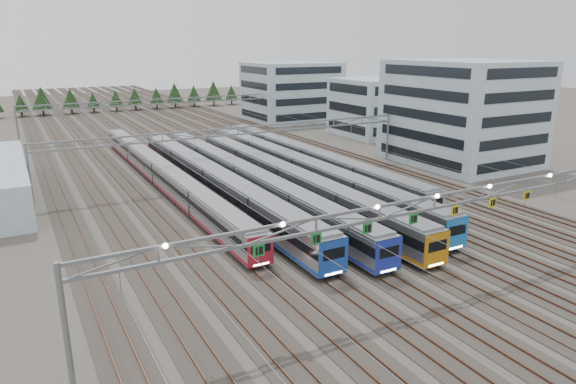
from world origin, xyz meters
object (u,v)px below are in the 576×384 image
train_b (214,182)px  gantry_near (435,205)px  train_d (287,180)px  gantry_far (157,106)px  gantry_mid (238,137)px  depot_bldg_north (292,92)px  train_e (301,170)px  depot_bldg_south (462,112)px  train_a (161,173)px  depot_bldg_mid (373,107)px  train_c (244,178)px  train_f (309,160)px

train_b → gantry_near: 33.88m
train_d → gantry_far: 56.10m
gantry_mid → depot_bldg_north: (37.21, 50.95, 1.09)m
train_e → depot_bldg_south: 31.49m
train_d → gantry_far: size_ratio=0.98×
train_a → gantry_near: size_ratio=1.16×
depot_bldg_mid → depot_bldg_north: bearing=98.4°
train_a → train_e: 19.91m
depot_bldg_south → depot_bldg_mid: size_ratio=1.38×
depot_bldg_mid → depot_bldg_north: (-4.30, 29.28, 1.32)m
train_d → gantry_mid: bearing=101.7°
train_c → train_f: size_ratio=1.11×
train_e → train_f: 6.88m
gantry_near → depot_bldg_south: bearing=41.2°
train_e → gantry_mid: 10.43m
train_a → gantry_near: (11.20, -41.90, 5.18)m
train_d → gantry_near: bearing=-94.5°
train_c → depot_bldg_south: 40.35m
train_e → train_d: bearing=-137.2°
train_a → gantry_far: (11.25, 43.21, 4.48)m
train_b → train_d: size_ratio=1.03×
train_d → depot_bldg_mid: 51.17m
train_e → depot_bldg_north: (30.46, 57.68, 5.34)m
train_e → depot_bldg_south: depot_bldg_south is taller
train_d → gantry_mid: 11.91m
train_f → train_c: bearing=-158.3°
train_d → depot_bldg_south: 36.09m
gantry_far → train_d: bearing=-87.7°
train_c → train_a: bearing=136.0°
train_c → depot_bldg_mid: size_ratio=3.83×
train_d → depot_bldg_north: 71.25m
train_b → depot_bldg_south: depot_bldg_south is taller
train_d → gantry_mid: gantry_mid is taller
train_f → depot_bldg_mid: 38.34m
gantry_far → depot_bldg_mid: 47.61m
train_b → gantry_mid: 10.78m
gantry_near → gantry_mid: (0.05, 40.12, -0.70)m
train_c → train_f: 14.53m
depot_bldg_south → depot_bldg_north: depot_bldg_south is taller
train_e → train_a: bearing=154.7°
train_d → depot_bldg_north: bearing=60.5°
train_a → depot_bldg_north: 69.26m
train_f → depot_bldg_south: 27.69m
depot_bldg_south → depot_bldg_north: (-0.37, 58.16, -1.03)m
train_d → gantry_mid: size_ratio=0.98×
gantry_mid → gantry_near: bearing=-90.1°
train_a → train_b: size_ratio=1.15×
train_c → depot_bldg_north: 70.23m
train_b → train_c: train_b is taller
depot_bldg_south → depot_bldg_mid: 29.25m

